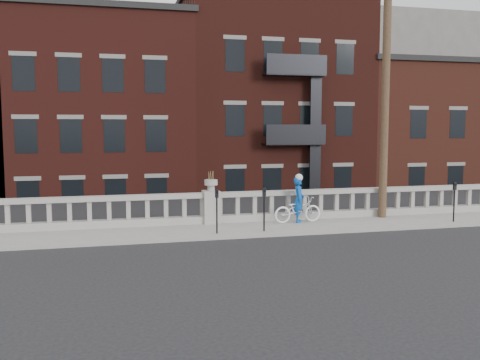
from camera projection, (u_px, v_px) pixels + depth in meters
name	position (u px, v px, depth m)	size (l,w,h in m)	color
ground	(239.00, 254.00, 14.28)	(120.00, 120.00, 0.00)	black
sidewalk	(217.00, 230.00, 17.17)	(32.00, 2.20, 0.15)	gray
balustrade	(211.00, 209.00, 18.03)	(28.00, 0.34, 1.03)	gray
planter_pedestal	(211.00, 203.00, 18.01)	(0.55, 0.55, 1.76)	gray
lower_level	(166.00, 138.00, 36.40)	(80.00, 44.00, 20.80)	#605E59
utility_pole	(386.00, 74.00, 18.73)	(1.60, 0.28, 10.00)	#422D1E
parking_meter_b	(217.00, 206.00, 16.21)	(0.10, 0.09, 1.36)	black
parking_meter_c	(264.00, 204.00, 16.58)	(0.10, 0.09, 1.36)	black
parking_meter_d	(454.00, 197.00, 18.21)	(0.10, 0.09, 1.36)	black
bicycle	(298.00, 209.00, 18.16)	(0.58, 1.68, 0.88)	white
cyclist	(299.00, 200.00, 18.17)	(0.56, 0.37, 1.55)	#0B4BA9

